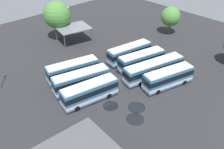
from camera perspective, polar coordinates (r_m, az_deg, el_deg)
name	(u,v)px	position (r m, az deg, el deg)	size (l,w,h in m)	color
ground_plane	(119,82)	(47.47, 1.58, -1.88)	(90.95, 90.95, 0.00)	#28282B
bus_row0_slot1	(90,92)	(42.10, -5.23, -4.10)	(10.45, 4.43, 3.59)	teal
bus_row0_slot2	(81,80)	(45.14, -7.23, -1.34)	(10.96, 5.20, 3.59)	teal
bus_row0_slot3	(73,70)	(48.32, -9.18, 1.05)	(10.62, 5.06, 3.59)	teal
bus_row1_slot0	(168,78)	(46.65, 13.06, -0.74)	(10.51, 5.16, 3.59)	teal
bus_row1_slot1	(154,69)	(48.68, 9.74, 1.26)	(13.41, 5.60, 3.59)	teal
bus_row1_slot2	(141,60)	(51.34, 6.94, 3.34)	(10.69, 4.85, 3.59)	teal
bus_row1_slot3	(129,53)	(54.05, 4.10, 5.16)	(10.82, 4.24, 3.59)	teal
maintenance_shelter	(73,28)	(62.31, -9.10, 10.71)	(8.92, 7.67, 3.98)	slate
lamp_post_by_building	(69,22)	(64.25, -10.02, 12.15)	(0.56, 0.28, 8.36)	slate
tree_northwest	(171,17)	(67.86, 13.60, 13.07)	(5.17, 5.17, 7.40)	brown
tree_east_edge	(57,15)	(64.07, -12.81, 13.47)	(6.84, 6.84, 9.81)	brown
puddle_between_rows	(137,107)	(41.90, 5.79, -7.69)	(3.00, 3.00, 0.01)	black
puddle_front_lane	(118,72)	(50.54, 1.50, 0.56)	(1.40, 1.40, 0.01)	black
puddle_centre_drain	(111,106)	(41.99, -0.35, -7.38)	(2.72, 2.72, 0.01)	black
puddle_near_shelter	(130,54)	(57.64, 4.27, 4.94)	(2.75, 2.75, 0.01)	black
puddle_back_corner	(135,119)	(39.79, 5.45, -10.38)	(2.95, 2.95, 0.01)	black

